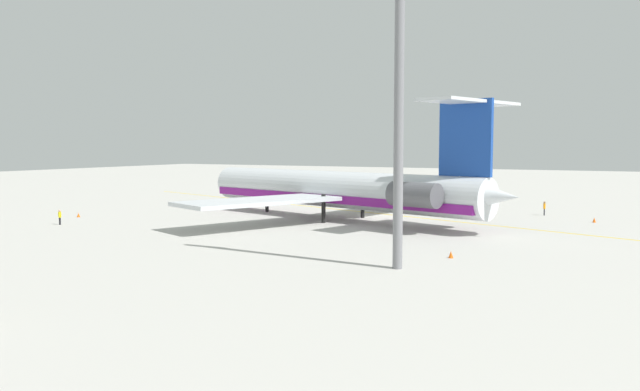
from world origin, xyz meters
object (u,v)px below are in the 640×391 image
(safety_cone_nose, at_px, (594,220))
(ground_crew_near_nose, at_px, (342,193))
(main_jetliner, at_px, (343,189))
(ground_crew_portside, at_px, (333,191))
(safety_cone_wingtip, at_px, (78,215))
(light_mast, at_px, (399,102))
(safety_cone_tail, at_px, (451,255))
(ground_crew_starboard, at_px, (544,207))
(ground_crew_near_tail, at_px, (60,215))

(safety_cone_nose, bearing_deg, ground_crew_near_nose, -20.09)
(main_jetliner, bearing_deg, ground_crew_portside, -44.84)
(safety_cone_wingtip, height_order, light_mast, light_mast)
(ground_crew_portside, xyz_separation_m, safety_cone_tail, (-32.89, 46.20, -0.83))
(ground_crew_starboard, bearing_deg, safety_cone_nose, -31.88)
(ground_crew_portside, relative_size, ground_crew_starboard, 0.99)
(ground_crew_starboard, relative_size, safety_cone_tail, 3.21)
(safety_cone_tail, bearing_deg, ground_crew_portside, -54.56)
(ground_crew_starboard, bearing_deg, ground_crew_portside, 169.69)
(ground_crew_near_tail, distance_m, light_mast, 43.93)
(ground_crew_near_nose, distance_m, ground_crew_portside, 3.45)
(main_jetliner, bearing_deg, safety_cone_tail, 150.84)
(ground_crew_starboard, xyz_separation_m, light_mast, (4.58, 40.82, 10.81))
(ground_crew_near_tail, height_order, ground_crew_portside, ground_crew_portside)
(safety_cone_tail, bearing_deg, safety_cone_nose, -105.76)
(ground_crew_starboard, distance_m, light_mast, 42.48)
(safety_cone_wingtip, xyz_separation_m, safety_cone_tail, (-48.40, 6.70, 0.00))
(safety_cone_nose, xyz_separation_m, safety_cone_tail, (8.43, 29.88, 0.00))
(ground_crew_near_nose, relative_size, safety_cone_wingtip, 3.24)
(safety_cone_nose, distance_m, safety_cone_wingtip, 61.38)
(safety_cone_nose, height_order, safety_cone_wingtip, same)
(ground_crew_near_nose, relative_size, ground_crew_starboard, 1.01)
(safety_cone_wingtip, bearing_deg, ground_crew_portside, -111.44)
(ground_crew_portside, relative_size, safety_cone_tail, 3.17)
(ground_crew_near_nose, height_order, ground_crew_portside, ground_crew_near_nose)
(main_jetliner, height_order, ground_crew_starboard, main_jetliner)
(ground_crew_starboard, height_order, safety_cone_wingtip, ground_crew_starboard)
(ground_crew_near_nose, relative_size, ground_crew_near_tail, 1.06)
(ground_crew_near_tail, height_order, light_mast, light_mast)
(ground_crew_near_nose, distance_m, safety_cone_nose, 41.17)
(ground_crew_starboard, xyz_separation_m, safety_cone_nose, (-6.13, 5.03, -0.84))
(safety_cone_nose, xyz_separation_m, light_mast, (10.71, 35.79, 11.65))
(main_jetliner, xyz_separation_m, safety_cone_nose, (-26.52, -11.15, -3.37))
(safety_cone_nose, bearing_deg, ground_crew_near_tail, 29.11)
(main_jetliner, distance_m, safety_cone_wingtip, 32.79)
(safety_cone_wingtip, bearing_deg, ground_crew_near_nose, -115.97)
(safety_cone_wingtip, bearing_deg, safety_cone_nose, -157.81)
(ground_crew_near_nose, distance_m, ground_crew_starboard, 33.77)
(light_mast, bearing_deg, safety_cone_tail, -111.09)
(main_jetliner, height_order, light_mast, light_mast)
(ground_crew_starboard, relative_size, safety_cone_nose, 3.21)
(safety_cone_wingtip, bearing_deg, ground_crew_near_tail, 122.97)
(ground_crew_near_nose, height_order, ground_crew_near_tail, ground_crew_near_nose)
(main_jetliner, xyz_separation_m, safety_cone_tail, (-18.09, 18.73, -3.37))
(safety_cone_tail, bearing_deg, ground_crew_near_tail, -0.62)
(ground_crew_near_nose, relative_size, ground_crew_portside, 1.02)
(main_jetliner, xyz_separation_m, ground_crew_near_nose, (12.13, -25.29, -2.52))
(ground_crew_near_tail, bearing_deg, main_jetliner, -60.67)
(ground_crew_near_tail, bearing_deg, light_mast, -104.10)
(ground_crew_near_tail, height_order, ground_crew_starboard, ground_crew_starboard)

